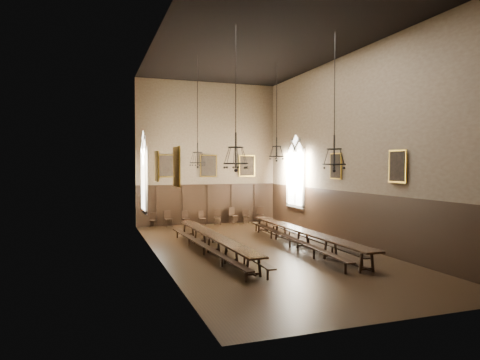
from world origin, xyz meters
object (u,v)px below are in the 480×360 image
chair_3 (202,221)px  chandelier_back_right (277,149)px  table_right (303,239)px  chair_2 (186,221)px  bench_left_inner (227,245)px  bench_right_outer (309,240)px  bench_left_outer (204,248)px  chandelier_back_left (198,155)px  chair_7 (260,218)px  chandelier_front_left (236,155)px  chair_6 (246,219)px  table_left (214,243)px  chair_0 (153,223)px  chair_1 (168,222)px  chandelier_front_right (334,156)px  bench_right_inner (290,241)px  chair_5 (233,219)px  chair_4 (217,220)px

chair_3 → chandelier_back_right: 7.84m
table_right → chair_2: chair_2 is taller
bench_left_inner → bench_right_outer: bearing=1.7°
bench_left_outer → chandelier_back_left: chandelier_back_left is taller
bench_left_outer → chair_7: (6.05, 8.74, 0.03)m
bench_left_inner → chandelier_front_left: size_ratio=1.90×
bench_left_inner → chair_3: bearing=83.0°
table_right → chandelier_front_left: size_ratio=1.96×
chair_6 → chair_7: bearing=17.6°
chandelier_front_left → chair_7: bearing=63.7°
table_left → bench_left_inner: table_left is taller
chandelier_back_left → chandelier_front_left: 5.02m
bench_left_inner → chair_0: 8.75m
bench_right_outer → chair_2: 9.30m
bench_left_outer → bench_right_outer: 5.11m
bench_left_outer → chair_1: (0.01, 8.75, 0.01)m
chair_1 → chandelier_front_right: chandelier_front_right is taller
chair_6 → chandelier_front_right: chandelier_front_right is taller
table_right → chair_0: (-5.56, 8.71, -0.15)m
chair_1 → bench_left_outer: bearing=-98.5°
table_right → chair_2: size_ratio=11.52×
bench_left_inner → chandelier_front_right: size_ratio=1.90×
chandelier_back_right → chandelier_front_left: same height
bench_right_inner → chair_2: chair_2 is taller
bench_left_outer → chair_2: chair_2 is taller
chandelier_back_left → chandelier_back_right: bearing=-7.3°
table_left → bench_left_outer: bearing=-143.2°
chair_6 → chandelier_back_right: bearing=-82.6°
chair_1 → chandelier_front_right: bearing=-75.5°
bench_right_inner → chair_5: (0.07, 8.41, 0.01)m
chair_1 → chair_6: (5.02, -0.09, -0.02)m
chair_1 → chair_7: chair_7 is taller
chair_6 → chandelier_back_left: chandelier_back_left is taller
table_left → chandelier_front_right: (4.19, -2.79, 3.72)m
bench_right_inner → chair_6: size_ratio=12.09×
chair_3 → chair_4: (1.00, -0.03, 0.03)m
chandelier_back_left → table_left: bearing=-88.9°
table_left → chair_5: size_ratio=9.53×
chair_1 → chandelier_back_left: chandelier_back_left is taller
chandelier_front_left → chair_3: bearing=82.8°
table_left → chair_6: chair_6 is taller
bench_left_outer → chandelier_back_right: 6.67m
table_right → chair_0: bearing=122.5°
bench_right_inner → chandelier_front_left: 5.57m
chair_1 → chair_5: size_ratio=0.92×
bench_right_inner → bench_right_outer: size_ratio=1.13×
chandelier_back_right → table_left: bearing=-151.2°
chair_2 → chair_7: (4.96, -0.00, 0.03)m
table_right → chair_1: (-4.62, 8.71, -0.12)m
chair_0 → chair_1: (0.94, -0.00, 0.02)m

